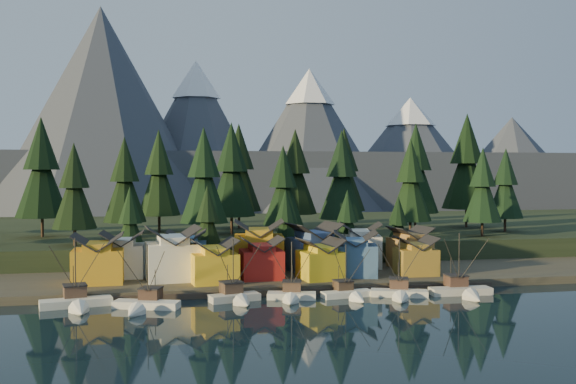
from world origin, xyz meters
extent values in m
plane|color=black|center=(0.00, 0.00, 0.00)|extent=(500.00, 500.00, 0.00)
cube|color=#3A352A|center=(0.00, 40.00, 0.75)|extent=(400.00, 50.00, 1.50)
cube|color=black|center=(0.00, 90.00, 3.00)|extent=(420.00, 100.00, 6.00)
cube|color=#41362E|center=(0.00, 16.50, 0.50)|extent=(80.00, 4.00, 1.00)
cube|color=#4E5565|center=(0.00, 240.00, 15.00)|extent=(560.00, 160.00, 30.00)
cone|color=#4E5565|center=(-45.00, 180.00, 45.00)|extent=(100.00, 100.00, 90.00)
cone|color=#4E5565|center=(-5.00, 198.00, 36.00)|extent=(80.00, 80.00, 72.00)
cone|color=white|center=(-5.00, 198.00, 63.36)|extent=(22.40, 22.40, 17.28)
cone|color=#4E5565|center=(45.00, 186.00, 34.00)|extent=(84.00, 84.00, 68.00)
cone|color=white|center=(45.00, 186.00, 59.84)|extent=(23.52, 23.52, 16.32)
cone|color=#4E5565|center=(100.00, 202.00, 29.00)|extent=(92.00, 92.00, 58.00)
cone|color=white|center=(100.00, 202.00, 51.04)|extent=(25.76, 25.76, 13.92)
cone|color=#4E5565|center=(160.00, 210.00, 25.00)|extent=(88.00, 88.00, 50.00)
cube|color=silver|center=(-35.54, 12.40, 0.39)|extent=(11.81, 5.67, 1.78)
cone|color=silver|center=(-34.21, 6.30, 0.39)|extent=(4.08, 4.50, 3.33)
cube|color=black|center=(-35.54, 12.40, -0.28)|extent=(12.09, 5.78, 0.39)
cube|color=brown|center=(-35.98, 14.43, 2.11)|extent=(4.18, 4.01, 2.00)
cube|color=black|center=(-35.98, 14.43, 3.22)|extent=(4.45, 4.28, 0.22)
cylinder|color=black|center=(-35.68, 13.07, 6.22)|extent=(0.20, 0.20, 10.00)
cylinder|color=black|center=(-36.48, 16.73, 3.67)|extent=(0.16, 0.16, 4.89)
cube|color=white|center=(-24.22, 8.82, 0.36)|extent=(11.06, 6.43, 1.63)
cone|color=white|center=(-26.17, 3.30, 0.36)|extent=(4.09, 4.45, 3.05)
cube|color=black|center=(-24.22, 8.82, -0.25)|extent=(11.32, 6.56, 0.36)
cube|color=#412C23|center=(-23.57, 10.65, 1.93)|extent=(4.09, 3.96, 1.83)
cube|color=black|center=(-23.57, 10.65, 2.95)|extent=(4.34, 4.22, 0.20)
cylinder|color=black|center=(-24.00, 9.43, 5.69)|extent=(0.18, 0.18, 9.15)
cylinder|color=black|center=(-22.83, 12.74, 3.36)|extent=(0.14, 0.14, 4.47)
cube|color=beige|center=(-9.59, 11.61, 0.37)|extent=(9.12, 5.15, 1.68)
cone|color=beige|center=(-8.44, 7.03, 0.37)|extent=(3.77, 3.62, 3.15)
cube|color=black|center=(-9.59, 11.61, -0.26)|extent=(9.34, 5.25, 0.37)
cube|color=brown|center=(-9.97, 13.14, 1.99)|extent=(4.02, 3.87, 1.89)
cube|color=black|center=(-9.97, 13.14, 3.04)|extent=(4.28, 4.12, 0.21)
cylinder|color=black|center=(-9.72, 12.12, 5.88)|extent=(0.19, 0.19, 9.44)
cylinder|color=black|center=(-10.41, 14.87, 3.46)|extent=(0.15, 0.15, 4.62)
cube|color=silver|center=(0.36, 11.43, 0.34)|extent=(8.87, 4.92, 1.57)
cone|color=silver|center=(-0.78, 6.96, 0.34)|extent=(3.56, 3.51, 2.94)
cube|color=black|center=(0.36, 11.43, -0.25)|extent=(9.08, 5.02, 0.34)
cube|color=brown|center=(0.74, 12.92, 1.86)|extent=(3.77, 3.63, 1.77)
cube|color=black|center=(0.74, 12.92, 2.85)|extent=(4.01, 3.86, 0.20)
cylinder|color=black|center=(0.49, 11.93, 5.49)|extent=(0.18, 0.18, 8.83)
cylinder|color=black|center=(1.17, 14.61, 3.24)|extent=(0.14, 0.14, 4.32)
cube|color=white|center=(10.31, 11.18, 0.32)|extent=(9.41, 4.09, 1.46)
cone|color=white|center=(11.07, 6.25, 0.32)|extent=(3.18, 3.49, 2.73)
cube|color=black|center=(10.31, 11.18, -0.23)|extent=(9.64, 4.17, 0.32)
cube|color=#483526|center=(10.06, 12.83, 1.73)|extent=(3.30, 3.15, 1.64)
cube|color=black|center=(10.06, 12.83, 2.64)|extent=(3.51, 3.35, 0.18)
cylinder|color=black|center=(10.23, 11.73, 5.10)|extent=(0.16, 0.16, 8.20)
cylinder|color=black|center=(9.77, 14.69, 3.01)|extent=(0.13, 0.13, 4.01)
cube|color=silver|center=(19.52, 9.84, 0.35)|extent=(10.34, 5.97, 1.60)
cone|color=silver|center=(17.81, 4.68, 0.35)|extent=(3.91, 4.15, 3.00)
cube|color=black|center=(19.52, 9.84, -0.25)|extent=(10.58, 6.09, 0.35)
cube|color=brown|center=(20.10, 11.55, 1.90)|extent=(3.98, 3.85, 1.80)
cube|color=black|center=(20.10, 11.55, 2.90)|extent=(4.23, 4.10, 0.20)
cylinder|color=black|center=(19.71, 10.41, 5.59)|extent=(0.18, 0.18, 8.99)
cylinder|color=black|center=(20.74, 13.50, 3.29)|extent=(0.14, 0.14, 4.39)
cube|color=beige|center=(30.93, 9.26, 0.38)|extent=(11.21, 3.80, 1.75)
cone|color=beige|center=(30.64, 3.19, 0.38)|extent=(3.45, 3.93, 3.27)
cube|color=black|center=(30.93, 9.26, -0.27)|extent=(11.48, 3.87, 0.38)
cube|color=#4F352A|center=(31.03, 11.28, 2.07)|extent=(3.65, 3.44, 1.96)
cube|color=black|center=(31.03, 11.28, 3.17)|extent=(3.87, 3.67, 0.22)
cylinder|color=black|center=(30.96, 9.93, 6.11)|extent=(0.20, 0.20, 9.82)
cylinder|color=black|center=(31.14, 13.57, 3.60)|extent=(0.15, 0.15, 4.80)
cube|color=gold|center=(-33.21, 25.78, 4.62)|extent=(9.21, 8.09, 6.24)
cube|color=gold|center=(-33.21, 25.78, 8.37)|extent=(5.12, 7.87, 1.28)
cube|color=white|center=(-19.59, 26.32, 5.02)|extent=(10.54, 9.57, 7.05)
cube|color=white|center=(-19.59, 26.32, 9.22)|extent=(6.16, 8.98, 1.37)
cube|color=yellow|center=(-12.22, 21.82, 4.25)|extent=(9.01, 8.53, 5.50)
cube|color=yellow|center=(-12.22, 21.82, 7.57)|extent=(5.31, 7.98, 1.16)
cube|color=maroon|center=(-2.87, 24.21, 4.27)|extent=(7.89, 6.97, 5.53)
cube|color=maroon|center=(-2.87, 24.21, 7.57)|extent=(4.36, 6.81, 1.10)
cube|color=gold|center=(8.14, 21.74, 4.17)|extent=(8.46, 8.46, 5.34)
cube|color=gold|center=(8.14, 21.74, 7.35)|extent=(5.11, 7.83, 1.05)
cube|color=#385984|center=(15.69, 23.68, 4.60)|extent=(9.91, 8.96, 6.19)
cube|color=#385984|center=(15.69, 23.68, 8.27)|extent=(6.22, 7.87, 1.18)
cube|color=olive|center=(28.10, 22.89, 4.09)|extent=(7.77, 6.87, 5.18)
cube|color=olive|center=(28.10, 22.89, 7.20)|extent=(4.38, 6.61, 1.06)
cube|color=white|center=(-29.10, 31.55, 4.67)|extent=(8.41, 7.54, 6.33)
cube|color=white|center=(-29.10, 31.55, 8.39)|extent=(4.75, 7.26, 1.14)
cube|color=#3D6491|center=(-16.70, 33.28, 4.64)|extent=(8.40, 7.97, 6.29)
cube|color=#3D6491|center=(-16.70, 33.28, 8.32)|extent=(4.92, 7.49, 1.09)
cube|color=#C08D1B|center=(-2.05, 32.83, 5.23)|extent=(10.99, 9.71, 7.46)
cube|color=#C08D1B|center=(-2.05, 32.83, 9.64)|extent=(6.53, 8.94, 1.40)
cube|color=#374F83|center=(9.30, 31.51, 4.91)|extent=(11.23, 9.96, 6.83)
cube|color=#374F83|center=(9.30, 31.51, 8.99)|extent=(6.96, 8.81, 1.36)
cube|color=silver|center=(20.32, 34.70, 4.89)|extent=(10.31, 9.60, 6.77)
cube|color=silver|center=(20.32, 34.70, 8.87)|extent=(6.47, 8.51, 1.22)
cube|color=olive|center=(30.57, 32.08, 4.62)|extent=(8.63, 8.22, 6.25)
cube|color=olive|center=(30.57, 32.08, 8.28)|extent=(5.18, 7.59, 1.08)
cylinder|color=#332319|center=(-50.00, 68.00, 8.57)|extent=(0.70, 0.70, 5.15)
cone|color=black|center=(-50.00, 68.00, 19.73)|extent=(12.59, 12.59, 17.74)
cone|color=black|center=(-50.00, 68.00, 28.89)|extent=(8.58, 8.58, 12.87)
cylinder|color=#332319|center=(-40.00, 48.00, 7.96)|extent=(0.70, 0.70, 3.92)
cone|color=black|center=(-40.00, 48.00, 16.45)|extent=(9.58, 9.58, 13.50)
cone|color=black|center=(-40.00, 48.00, 23.41)|extent=(6.53, 6.53, 9.80)
cylinder|color=#332319|center=(-30.00, 60.00, 8.13)|extent=(0.70, 0.70, 4.27)
cone|color=black|center=(-30.00, 60.00, 17.38)|extent=(10.43, 10.43, 14.70)
cone|color=black|center=(-30.00, 60.00, 24.97)|extent=(7.11, 7.11, 10.67)
cylinder|color=#332319|center=(-22.00, 75.00, 8.37)|extent=(0.70, 0.70, 4.74)
cone|color=black|center=(-22.00, 75.00, 18.63)|extent=(11.58, 11.58, 16.32)
cone|color=black|center=(-22.00, 75.00, 27.06)|extent=(7.90, 7.90, 11.84)
cylinder|color=#332319|center=(-12.00, 50.00, 8.30)|extent=(0.70, 0.70, 4.61)
cone|color=black|center=(-12.00, 50.00, 18.29)|extent=(11.27, 11.27, 15.88)
cone|color=black|center=(-12.00, 50.00, 26.49)|extent=(7.68, 7.68, 11.52)
cylinder|color=#332319|center=(-4.00, 65.00, 8.50)|extent=(0.70, 0.70, 5.00)
cone|color=black|center=(-4.00, 65.00, 19.33)|extent=(12.22, 12.22, 17.22)
cone|color=black|center=(-4.00, 65.00, 28.22)|extent=(8.33, 8.33, 12.50)
cylinder|color=#332319|center=(6.00, 48.00, 7.94)|extent=(0.70, 0.70, 3.88)
cone|color=black|center=(6.00, 48.00, 16.34)|extent=(9.48, 9.48, 13.36)
cone|color=black|center=(6.00, 48.00, 23.24)|extent=(6.46, 6.46, 9.69)
cylinder|color=#332319|center=(14.00, 72.00, 8.41)|extent=(0.70, 0.70, 4.82)
cone|color=black|center=(14.00, 72.00, 18.86)|extent=(11.79, 11.79, 16.61)
cone|color=black|center=(14.00, 72.00, 27.44)|extent=(8.04, 8.04, 12.06)
cylinder|color=#332319|center=(22.00, 55.00, 8.30)|extent=(0.70, 0.70, 4.60)
cone|color=black|center=(22.00, 55.00, 18.27)|extent=(11.25, 11.25, 15.85)
cone|color=black|center=(22.00, 55.00, 26.45)|extent=(7.67, 7.67, 11.50)
cylinder|color=#332319|center=(30.00, 80.00, 8.49)|extent=(0.70, 0.70, 4.99)
cone|color=black|center=(30.00, 80.00, 19.29)|extent=(12.19, 12.19, 17.17)
cone|color=black|center=(30.00, 80.00, 28.16)|extent=(8.31, 8.31, 12.46)
cylinder|color=#332319|center=(38.00, 50.00, 8.10)|extent=(0.70, 0.70, 4.20)
cone|color=black|center=(38.00, 50.00, 17.20)|extent=(10.27, 10.27, 14.47)
cone|color=black|center=(38.00, 50.00, 24.67)|extent=(7.00, 7.00, 10.50)
cylinder|color=#332319|center=(46.00, 66.00, 8.55)|extent=(0.70, 0.70, 5.09)
cone|color=black|center=(46.00, 66.00, 19.58)|extent=(12.45, 12.45, 17.54)
cone|color=black|center=(46.00, 66.00, 28.63)|extent=(8.49, 8.49, 12.73)
cylinder|color=#332319|center=(56.00, 48.00, 7.93)|extent=(0.70, 0.70, 3.85)
cone|color=black|center=(56.00, 48.00, 16.27)|extent=(9.42, 9.42, 13.27)
cone|color=black|center=(56.00, 48.00, 23.12)|extent=(6.42, 6.42, 9.63)
cylinder|color=#332319|center=(64.00, 72.00, 8.85)|extent=(0.70, 0.70, 5.70)
cone|color=black|center=(64.00, 72.00, 21.19)|extent=(13.93, 13.93, 19.62)
cone|color=black|center=(64.00, 72.00, 31.32)|extent=(9.50, 9.50, 14.24)
cylinder|color=#332319|center=(0.00, 82.00, 8.58)|extent=(0.70, 0.70, 5.17)
cone|color=black|center=(0.00, 82.00, 19.77)|extent=(12.63, 12.63, 17.79)
cone|color=black|center=(0.00, 82.00, 28.96)|extent=(8.61, 8.61, 12.91)
cylinder|color=#332319|center=(68.00, 58.00, 7.95)|extent=(0.70, 0.70, 3.89)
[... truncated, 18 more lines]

